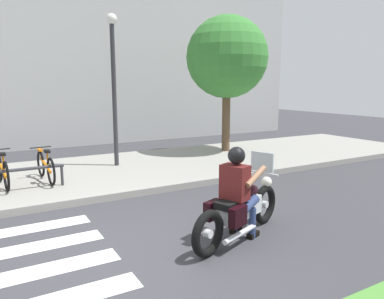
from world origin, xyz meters
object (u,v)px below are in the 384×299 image
bicycle_2 (2,170)px  bicycle_3 (46,166)px  rider (238,187)px  tree_near_rack (227,58)px  street_lamp (114,77)px  motorcycle (240,209)px

bicycle_2 → bicycle_3: size_ratio=1.05×
rider → bicycle_3: 5.01m
tree_near_rack → street_lamp: bearing=-174.2°
bicycle_2 → street_lamp: bearing=16.6°
motorcycle → rider: bearing=-161.3°
motorcycle → tree_near_rack: (3.77, 5.78, 2.75)m
rider → bicycle_3: rider is taller
bicycle_2 → bicycle_3: 0.89m
motorcycle → tree_near_rack: size_ratio=0.48×
motorcycle → bicycle_2: motorcycle is taller
bicycle_3 → tree_near_rack: (5.92, 1.25, 2.72)m
rider → tree_near_rack: tree_near_rack is taller
bicycle_2 → tree_near_rack: bearing=10.4°
tree_near_rack → rider: bearing=-123.5°
tree_near_rack → bicycle_3: bearing=-168.1°
rider → street_lamp: street_lamp is taller
street_lamp → tree_near_rack: 4.03m
rider → bicycle_3: size_ratio=0.90×
motorcycle → rider: (-0.07, -0.02, 0.37)m
bicycle_3 → tree_near_rack: bearing=11.9°
motorcycle → street_lamp: (-0.18, 5.38, 2.07)m
bicycle_2 → tree_near_rack: tree_near_rack is taller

